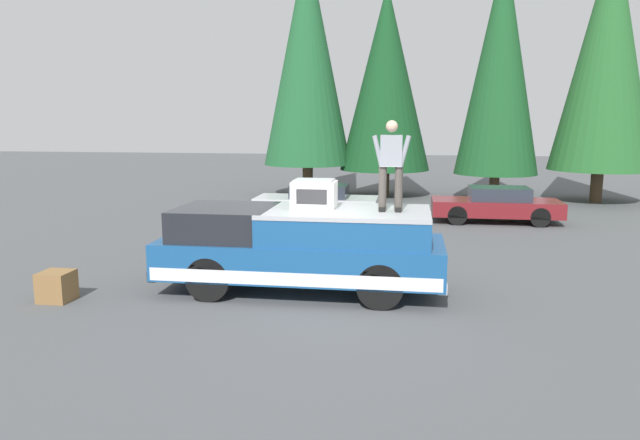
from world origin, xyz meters
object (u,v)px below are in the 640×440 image
(parked_car_silver, at_px, (317,202))
(wooden_crate, at_px, (57,286))
(person_on_truck_bed, at_px, (391,163))
(parked_car_maroon, at_px, (496,205))
(pickup_truck, at_px, (301,248))
(compressor_unit, at_px, (314,194))

(parked_car_silver, relative_size, wooden_crate, 7.32)
(wooden_crate, bearing_deg, person_on_truck_bed, -78.31)
(person_on_truck_bed, relative_size, parked_car_maroon, 0.41)
(pickup_truck, height_order, wooden_crate, pickup_truck)
(parked_car_maroon, bearing_deg, wooden_crate, 137.06)
(pickup_truck, bearing_deg, compressor_unit, -58.79)
(wooden_crate, bearing_deg, parked_car_silver, -19.15)
(person_on_truck_bed, height_order, parked_car_silver, person_on_truck_bed)
(parked_car_silver, bearing_deg, compressor_unit, -171.47)
(compressor_unit, distance_m, person_on_truck_bed, 1.62)
(compressor_unit, bearing_deg, person_on_truck_bed, -97.05)
(person_on_truck_bed, height_order, parked_car_maroon, person_on_truck_bed)
(person_on_truck_bed, relative_size, wooden_crate, 3.02)
(parked_car_maroon, distance_m, parked_car_silver, 5.91)
(compressor_unit, height_order, wooden_crate, compressor_unit)
(pickup_truck, relative_size, person_on_truck_bed, 3.28)
(compressor_unit, relative_size, parked_car_silver, 0.20)
(pickup_truck, distance_m, compressor_unit, 1.09)
(person_on_truck_bed, height_order, wooden_crate, person_on_truck_bed)
(compressor_unit, relative_size, parked_car_maroon, 0.20)
(pickup_truck, height_order, person_on_truck_bed, person_on_truck_bed)
(pickup_truck, xyz_separation_m, parked_car_silver, (8.48, 1.02, -0.29))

